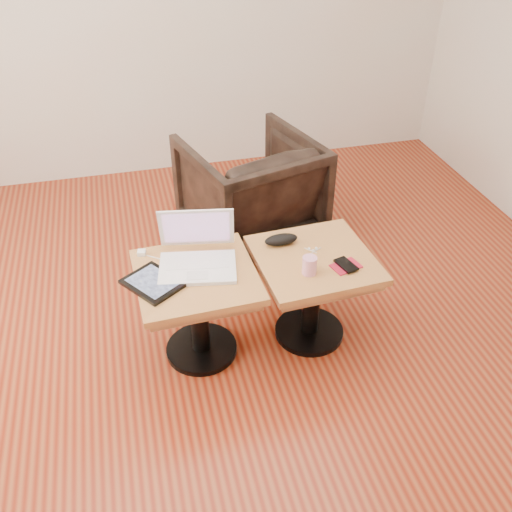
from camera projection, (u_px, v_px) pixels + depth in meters
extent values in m
cube|color=maroon|center=(229.00, 357.00, 2.99)|extent=(4.50, 4.50, 0.01)
cylinder|color=black|center=(202.00, 349.00, 3.02)|extent=(0.37, 0.37, 0.03)
cylinder|color=black|center=(199.00, 314.00, 2.87)|extent=(0.09, 0.09, 0.45)
cube|color=brown|center=(197.00, 283.00, 2.75)|extent=(0.54, 0.54, 0.04)
cube|color=brown|center=(196.00, 276.00, 2.73)|extent=(0.59, 0.59, 0.04)
cylinder|color=black|center=(309.00, 331.00, 3.12)|extent=(0.37, 0.37, 0.03)
cylinder|color=black|center=(311.00, 297.00, 2.98)|extent=(0.09, 0.09, 0.45)
cube|color=brown|center=(314.00, 266.00, 2.86)|extent=(0.55, 0.55, 0.04)
cube|color=brown|center=(314.00, 260.00, 2.84)|extent=(0.60, 0.60, 0.04)
cube|color=white|center=(198.00, 268.00, 2.74)|extent=(0.41, 0.32, 0.02)
cube|color=silver|center=(198.00, 261.00, 2.76)|extent=(0.32, 0.17, 0.00)
cube|color=silver|center=(197.00, 275.00, 2.67)|extent=(0.11, 0.08, 0.00)
cube|color=white|center=(196.00, 228.00, 2.79)|extent=(0.37, 0.14, 0.24)
cube|color=maroon|center=(196.00, 228.00, 2.79)|extent=(0.33, 0.11, 0.20)
cube|color=black|center=(153.00, 283.00, 2.65)|extent=(0.32, 0.33, 0.02)
cube|color=#191E38|center=(153.00, 281.00, 2.64)|extent=(0.26, 0.27, 0.00)
cube|color=white|center=(142.00, 253.00, 2.84)|extent=(0.05, 0.05, 0.02)
ellipsoid|color=black|center=(281.00, 240.00, 2.91)|extent=(0.18, 0.08, 0.05)
cylinder|color=#C72F6F|center=(309.00, 265.00, 2.70)|extent=(0.08, 0.08, 0.09)
sphere|color=white|center=(313.00, 251.00, 2.86)|extent=(0.01, 0.01, 0.01)
sphere|color=white|center=(316.00, 248.00, 2.88)|extent=(0.01, 0.01, 0.01)
sphere|color=white|center=(309.00, 249.00, 2.87)|extent=(0.01, 0.01, 0.01)
cylinder|color=white|center=(313.00, 251.00, 2.86)|extent=(0.07, 0.05, 0.00)
cube|color=#A31630|center=(346.00, 266.00, 2.76)|extent=(0.16, 0.13, 0.01)
cube|color=black|center=(346.00, 265.00, 2.76)|extent=(0.10, 0.13, 0.01)
imported|color=black|center=(250.00, 191.00, 3.70)|extent=(0.95, 0.97, 0.72)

